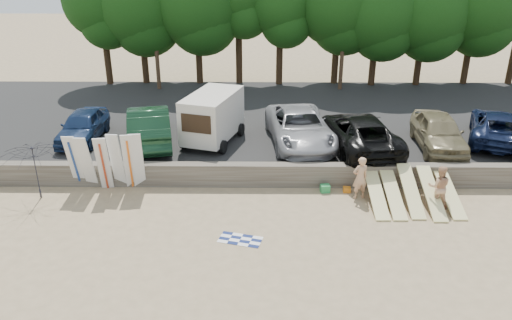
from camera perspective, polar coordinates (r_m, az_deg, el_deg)
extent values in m
plane|color=tan|center=(19.16, 10.29, -6.89)|extent=(120.00, 120.00, 0.00)
cube|color=#6B6356|center=(21.55, 9.16, -1.71)|extent=(44.00, 0.50, 1.00)
cube|color=#282828|center=(28.50, 7.09, 4.45)|extent=(44.00, 14.50, 0.70)
cylinder|color=#382616|center=(35.82, -16.64, 11.28)|extent=(0.44, 0.44, 3.74)
sphere|color=#194A15|center=(35.29, -17.35, 17.07)|extent=(4.91, 4.91, 4.91)
cylinder|color=#382616|center=(35.50, -12.65, 11.57)|extent=(0.44, 0.44, 3.72)
sphere|color=#194A15|center=(34.96, -13.20, 17.39)|extent=(6.32, 6.32, 6.32)
cylinder|color=#382616|center=(34.84, -6.55, 11.84)|extent=(0.44, 0.44, 3.81)
cylinder|color=#382616|center=(34.58, -1.96, 12.20)|extent=(0.44, 0.44, 4.18)
cylinder|color=#382616|center=(34.39, 2.70, 11.69)|extent=(0.44, 0.44, 3.68)
sphere|color=#194A15|center=(33.84, 2.82, 17.66)|extent=(4.57, 4.57, 4.57)
cylinder|color=#382616|center=(34.96, 9.07, 11.68)|extent=(0.44, 0.44, 3.75)
cylinder|color=#382616|center=(34.97, 13.25, 11.07)|extent=(0.44, 0.44, 3.40)
sphere|color=#194A15|center=(34.44, 13.77, 16.47)|extent=(5.85, 5.85, 5.85)
cylinder|color=#382616|center=(35.87, 18.10, 10.84)|extent=(0.44, 0.44, 3.39)
sphere|color=#194A15|center=(35.35, 18.79, 16.07)|extent=(5.96, 5.96, 5.96)
cylinder|color=#382616|center=(37.31, 23.00, 10.82)|extent=(0.44, 0.44, 3.67)
sphere|color=#194A15|center=(36.80, 23.91, 16.25)|extent=(6.11, 6.11, 6.11)
cylinder|color=#473321|center=(33.27, -11.58, 15.51)|extent=(0.26, 0.26, 9.00)
cylinder|color=#473321|center=(32.99, 10.08, 15.56)|extent=(0.26, 0.26, 9.00)
cube|color=beige|center=(23.94, -4.98, 5.15)|extent=(2.92, 4.16, 2.07)
cube|color=black|center=(22.24, -6.88, 4.13)|extent=(1.36, 0.46, 0.85)
cylinder|color=black|center=(23.65, -8.25, 2.03)|extent=(0.36, 0.65, 0.62)
cylinder|color=black|center=(22.89, -3.78, 1.49)|extent=(0.36, 0.65, 0.62)
cylinder|color=black|center=(25.72, -5.90, 3.94)|extent=(0.36, 0.65, 0.62)
cylinder|color=black|center=(25.02, -1.73, 3.50)|extent=(0.36, 0.65, 0.62)
imported|color=#142649|center=(25.74, -19.18, 3.73)|extent=(1.73, 4.29, 1.46)
imported|color=black|center=(24.45, -12.11, 3.95)|extent=(3.05, 5.76, 1.80)
imported|color=#97979C|center=(23.92, 5.01, 3.75)|extent=(3.41, 6.19, 1.64)
imported|color=black|center=(23.71, 11.76, 3.13)|extent=(3.46, 6.16, 1.63)
imported|color=#7B704E|center=(24.78, 20.14, 3.05)|extent=(2.21, 4.87, 1.62)
imported|color=#0E1633|center=(26.82, 25.98, 3.47)|extent=(4.41, 6.00, 1.52)
cube|color=silver|center=(21.98, -20.02, -0.21)|extent=(0.51, 0.76, 2.52)
cube|color=silver|center=(21.74, -18.80, -0.32)|extent=(0.55, 0.84, 2.51)
cube|color=silver|center=(21.42, -17.04, -0.42)|extent=(0.60, 0.83, 2.52)
cube|color=silver|center=(21.45, -15.63, -0.14)|extent=(0.55, 0.60, 2.56)
cube|color=silver|center=(21.28, -14.23, -0.19)|extent=(0.58, 0.65, 2.56)
cube|color=silver|center=(21.23, -13.39, -0.14)|extent=(0.56, 0.57, 2.57)
cube|color=beige|center=(20.46, 13.59, -3.76)|extent=(0.56, 2.91, 0.85)
cube|color=beige|center=(20.61, 15.37, -3.70)|extent=(0.56, 2.90, 0.89)
cube|color=beige|center=(20.79, 17.27, -3.32)|extent=(0.56, 2.83, 1.12)
cube|color=beige|center=(20.88, 19.41, -3.54)|extent=(0.56, 2.84, 1.09)
cube|color=beige|center=(21.35, 21.21, -3.53)|extent=(0.56, 2.91, 0.89)
imported|color=tan|center=(20.53, 11.81, -2.00)|extent=(0.76, 0.61, 1.81)
imported|color=tan|center=(20.69, 20.18, -2.89)|extent=(0.97, 0.82, 1.76)
cube|color=green|center=(21.09, 7.90, -3.24)|extent=(0.41, 0.35, 0.32)
cube|color=orange|center=(21.25, 10.34, -3.35)|extent=(0.31, 0.26, 0.22)
plane|color=white|center=(17.77, -1.81, -9.08)|extent=(1.84, 1.84, 0.00)
imported|color=black|center=(21.78, -23.94, -1.30)|extent=(3.50, 3.52, 2.35)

